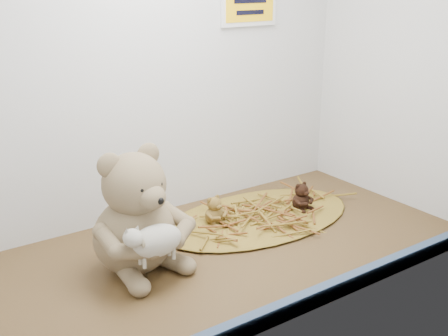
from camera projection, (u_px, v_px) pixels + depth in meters
alcove_shell at (196, 55)px, 123.74cm from camera, size 120.40×60.20×90.40cm
front_rail at (303, 302)px, 108.48cm from camera, size 119.28×2.20×3.60cm
straw_bed at (258, 217)px, 149.84cm from camera, size 56.14×32.60×1.09cm
main_teddy at (134, 210)px, 120.34cm from camera, size 26.28×27.28×27.80cm
toy_lamb at (156, 241)px, 113.65cm from camera, size 14.58×8.89×9.42cm
mini_teddy_tan at (214, 209)px, 144.10cm from camera, size 7.11×7.38×7.47cm
mini_teddy_brown at (301, 195)px, 152.76cm from camera, size 6.94×7.24×7.61cm
wall_sign at (249, 1)px, 152.46cm from camera, size 16.00×1.20×11.00cm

